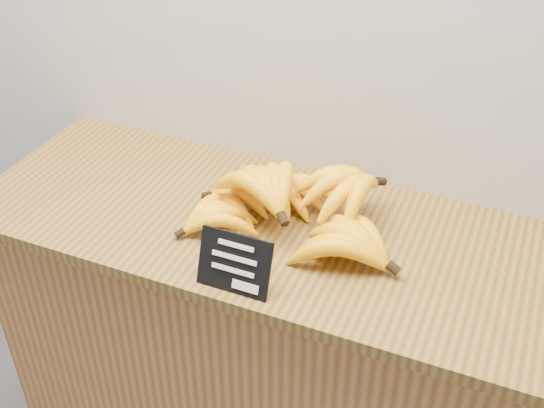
% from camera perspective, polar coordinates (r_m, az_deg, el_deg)
% --- Properties ---
extents(counter, '(1.34, 0.50, 0.90)m').
position_cam_1_polar(counter, '(1.85, 0.62, -13.71)').
color(counter, '#A96C36').
rests_on(counter, ground).
extents(counter_top, '(1.43, 0.54, 0.03)m').
position_cam_1_polar(counter_top, '(1.53, 0.73, -2.21)').
color(counter_top, brown).
rests_on(counter_top, counter).
extents(chalkboard_sign, '(0.15, 0.05, 0.12)m').
position_cam_1_polar(chalkboard_sign, '(1.33, -3.18, -4.98)').
color(chalkboard_sign, black).
rests_on(chalkboard_sign, counter_top).
extents(banana_pile, '(0.51, 0.40, 0.13)m').
position_cam_1_polar(banana_pile, '(1.48, 1.65, -0.18)').
color(banana_pile, '#FFBA0A').
rests_on(banana_pile, counter_top).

